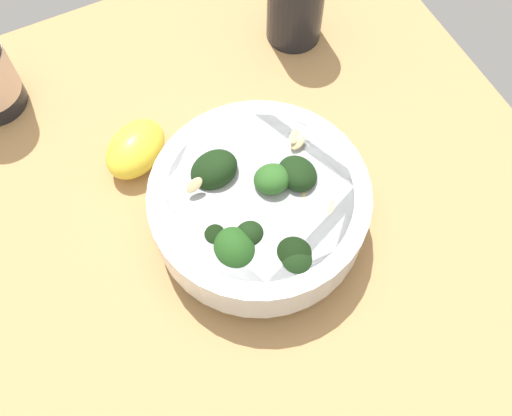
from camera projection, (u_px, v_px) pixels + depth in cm
name	position (u px, v px, depth cm)	size (l,w,h in cm)	color
ground_plane	(240.00, 198.00, 63.64)	(64.59, 64.59, 4.15)	tan
bowl_of_broccoli	(255.00, 207.00, 55.75)	(20.85, 20.85, 10.30)	white
lemon_wedge	(136.00, 149.00, 61.33)	(7.49, 5.27, 4.62)	yellow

